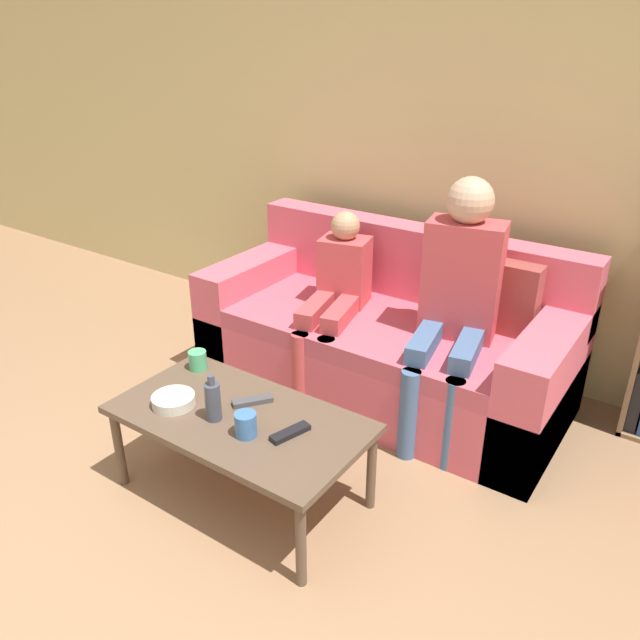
# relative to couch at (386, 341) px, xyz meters

# --- Properties ---
(wall_back) EXTENTS (12.00, 0.06, 2.60)m
(wall_back) POSITION_rel_couch_xyz_m (-0.08, 0.57, 1.00)
(wall_back) COLOR beige
(wall_back) RESTS_ON ground_plane
(couch) EXTENTS (1.95, 0.87, 0.86)m
(couch) POSITION_rel_couch_xyz_m (0.00, 0.00, 0.00)
(couch) COLOR #DB5B70
(couch) RESTS_ON ground_plane
(coffee_table) EXTENTS (1.06, 0.57, 0.41)m
(coffee_table) POSITION_rel_couch_xyz_m (-0.07, -1.11, 0.07)
(coffee_table) COLOR brown
(coffee_table) RESTS_ON ground_plane
(person_adult) EXTENTS (0.43, 0.66, 1.24)m
(person_adult) POSITION_rel_couch_xyz_m (0.41, -0.07, 0.42)
(person_adult) COLOR #476693
(person_adult) RESTS_ON ground_plane
(person_child) EXTENTS (0.37, 0.65, 0.97)m
(person_child) POSITION_rel_couch_xyz_m (-0.25, -0.12, 0.26)
(person_child) COLOR #C6474C
(person_child) RESTS_ON ground_plane
(cup_near) EXTENTS (0.09, 0.09, 0.10)m
(cup_near) POSITION_rel_couch_xyz_m (0.04, -1.20, 0.16)
(cup_near) COLOR #3D70B2
(cup_near) RESTS_ON coffee_table
(cup_far) EXTENTS (0.08, 0.08, 0.09)m
(cup_far) POSITION_rel_couch_xyz_m (-0.48, -0.93, 0.16)
(cup_far) COLOR #4CB77A
(cup_far) RESTS_ON coffee_table
(tv_remote_0) EXTENTS (0.14, 0.17, 0.02)m
(tv_remote_0) POSITION_rel_couch_xyz_m (-0.08, -1.01, 0.12)
(tv_remote_0) COLOR #47474C
(tv_remote_0) RESTS_ON coffee_table
(tv_remote_1) EXTENTS (0.09, 0.18, 0.02)m
(tv_remote_1) POSITION_rel_couch_xyz_m (0.18, -1.10, 0.12)
(tv_remote_1) COLOR black
(tv_remote_1) RESTS_ON coffee_table
(snack_bowl) EXTENTS (0.18, 0.18, 0.05)m
(snack_bowl) POSITION_rel_couch_xyz_m (-0.35, -1.21, 0.13)
(snack_bowl) COLOR beige
(snack_bowl) RESTS_ON coffee_table
(bottle) EXTENTS (0.06, 0.06, 0.20)m
(bottle) POSITION_rel_couch_xyz_m (-0.14, -1.19, 0.20)
(bottle) COLOR #424756
(bottle) RESTS_ON coffee_table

